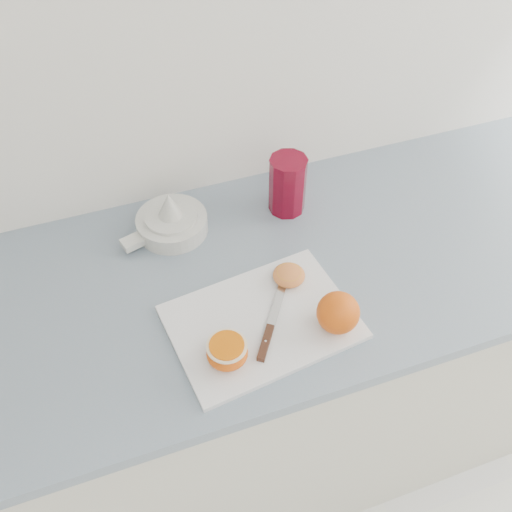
% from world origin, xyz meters
% --- Properties ---
extents(counter, '(2.27, 0.64, 0.89)m').
position_xyz_m(counter, '(0.17, 1.70, 0.45)').
color(counter, beige).
rests_on(counter, ground).
extents(cutting_board, '(0.38, 0.29, 0.01)m').
position_xyz_m(cutting_board, '(0.10, 1.56, 0.90)').
color(cutting_board, white).
rests_on(cutting_board, counter).
extents(whole_orange, '(0.08, 0.08, 0.08)m').
position_xyz_m(whole_orange, '(0.23, 1.50, 0.94)').
color(whole_orange, orange).
rests_on(whole_orange, cutting_board).
extents(half_orange, '(0.08, 0.08, 0.05)m').
position_xyz_m(half_orange, '(0.01, 1.50, 0.93)').
color(half_orange, orange).
rests_on(half_orange, cutting_board).
extents(squeezed_shell, '(0.07, 0.07, 0.03)m').
position_xyz_m(squeezed_shell, '(0.19, 1.64, 0.92)').
color(squeezed_shell, orange).
rests_on(squeezed_shell, cutting_board).
extents(paring_knife, '(0.12, 0.16, 0.01)m').
position_xyz_m(paring_knife, '(0.10, 1.52, 0.91)').
color(paring_knife, '#452619').
rests_on(paring_knife, cutting_board).
extents(citrus_juicer, '(0.20, 0.16, 0.11)m').
position_xyz_m(citrus_juicer, '(-0.01, 1.88, 0.92)').
color(citrus_juicer, white).
rests_on(citrus_juicer, counter).
extents(red_tumbler, '(0.09, 0.09, 0.14)m').
position_xyz_m(red_tumbler, '(0.27, 1.86, 0.96)').
color(red_tumbler, maroon).
rests_on(red_tumbler, counter).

